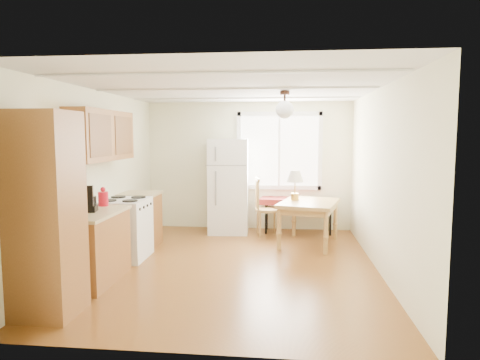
# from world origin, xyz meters

# --- Properties ---
(room_shell) EXTENTS (4.60, 5.60, 2.62)m
(room_shell) POSITION_xyz_m (0.00, 0.00, 1.25)
(room_shell) COLOR #5B3212
(room_shell) RESTS_ON ground
(kitchen_run) EXTENTS (0.65, 3.40, 2.20)m
(kitchen_run) POSITION_xyz_m (-1.72, -0.63, 0.84)
(kitchen_run) COLOR brown
(kitchen_run) RESTS_ON ground
(window_unit) EXTENTS (1.64, 0.05, 1.51)m
(window_unit) POSITION_xyz_m (0.60, 2.47, 1.55)
(window_unit) COLOR white
(window_unit) RESTS_ON room_shell
(pendant_light) EXTENTS (0.26, 0.26, 0.40)m
(pendant_light) POSITION_xyz_m (0.70, 0.40, 2.24)
(pendant_light) COLOR black
(pendant_light) RESTS_ON room_shell
(refrigerator) EXTENTS (0.78, 0.79, 1.78)m
(refrigerator) POSITION_xyz_m (-0.35, 2.12, 0.89)
(refrigerator) COLOR white
(refrigerator) RESTS_ON ground
(bench) EXTENTS (1.47, 0.68, 0.66)m
(bench) POSITION_xyz_m (0.97, 2.22, 0.59)
(bench) COLOR maroon
(bench) RESTS_ON ground
(dining_table) EXTENTS (1.16, 1.37, 0.74)m
(dining_table) POSITION_xyz_m (1.12, 1.31, 0.64)
(dining_table) COLOR olive
(dining_table) RESTS_ON ground
(chair) EXTENTS (0.50, 0.49, 1.07)m
(chair) POSITION_xyz_m (0.30, 1.88, 0.62)
(chair) COLOR olive
(chair) RESTS_ON ground
(table_lamp) EXTENTS (0.29, 0.29, 0.51)m
(table_lamp) POSITION_xyz_m (0.89, 1.46, 1.11)
(table_lamp) COLOR gold
(table_lamp) RESTS_ON dining_table
(coffee_maker) EXTENTS (0.21, 0.25, 0.34)m
(coffee_maker) POSITION_xyz_m (-1.72, -0.85, 1.02)
(coffee_maker) COLOR black
(coffee_maker) RESTS_ON kitchen_run
(kettle) EXTENTS (0.14, 0.14, 0.26)m
(kettle) POSITION_xyz_m (-1.73, -0.40, 1.01)
(kettle) COLOR red
(kettle) RESTS_ON kitchen_run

